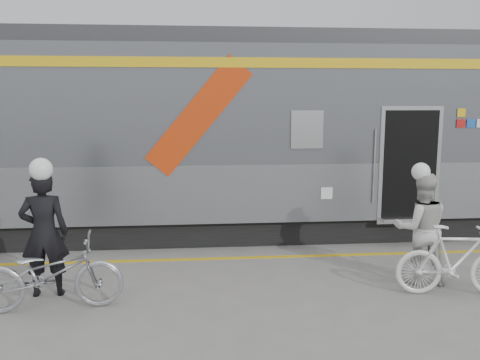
{
  "coord_description": "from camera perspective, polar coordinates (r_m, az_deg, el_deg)",
  "views": [
    {
      "loc": [
        -0.86,
        -6.53,
        2.8
      ],
      "look_at": [
        -0.12,
        1.6,
        1.5
      ],
      "focal_mm": 38.0,
      "sensor_mm": 36.0,
      "label": 1
    }
  ],
  "objects": [
    {
      "name": "bicycle_right",
      "position": [
        7.99,
        23.15,
        -8.3
      ],
      "size": [
        1.77,
        0.72,
        1.04
      ],
      "primitive_type": "imported",
      "rotation": [
        0.0,
        0.0,
        1.43
      ],
      "color": "silver",
      "rests_on": "ground"
    },
    {
      "name": "safety_strip",
      "position": [
        9.16,
        0.42,
        -8.72
      ],
      "size": [
        24.0,
        0.12,
        0.01
      ],
      "primitive_type": "cube",
      "color": "gold",
      "rests_on": "ground"
    },
    {
      "name": "bicycle_left",
      "position": [
        7.33,
        -20.6,
        -9.81
      ],
      "size": [
        1.98,
        0.86,
        1.01
      ],
      "primitive_type": "imported",
      "rotation": [
        0.0,
        0.0,
        1.67
      ],
      "color": "#9FA1A6",
      "rests_on": "ground"
    },
    {
      "name": "man",
      "position": [
        7.78,
        -21.14,
        -5.6
      ],
      "size": [
        0.71,
        0.5,
        1.83
      ],
      "primitive_type": "imported",
      "rotation": [
        0.0,
        0.0,
        3.24
      ],
      "color": "black",
      "rests_on": "ground"
    },
    {
      "name": "helmet_man",
      "position": [
        7.59,
        -21.6,
        2.28
      ],
      "size": [
        0.32,
        0.32,
        0.32
      ],
      "primitive_type": "sphere",
      "color": "white",
      "rests_on": "man"
    },
    {
      "name": "train",
      "position": [
        10.92,
        4.79,
        5.1
      ],
      "size": [
        24.0,
        3.17,
        4.1
      ],
      "color": "black",
      "rests_on": "ground"
    },
    {
      "name": "ground",
      "position": [
        7.16,
        2.15,
        -13.99
      ],
      "size": [
        90.0,
        90.0,
        0.0
      ],
      "primitive_type": "plane",
      "color": "slate",
      "rests_on": "ground"
    },
    {
      "name": "helmet_woman",
      "position": [
        8.06,
        20.02,
        1.7
      ],
      "size": [
        0.27,
        0.27,
        0.27
      ],
      "primitive_type": "sphere",
      "color": "white",
      "rests_on": "woman"
    },
    {
      "name": "woman",
      "position": [
        8.24,
        19.64,
        -5.15
      ],
      "size": [
        0.91,
        0.75,
        1.71
      ],
      "primitive_type": "imported",
      "rotation": [
        0.0,
        0.0,
        3.0
      ],
      "color": "beige",
      "rests_on": "ground"
    }
  ]
}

